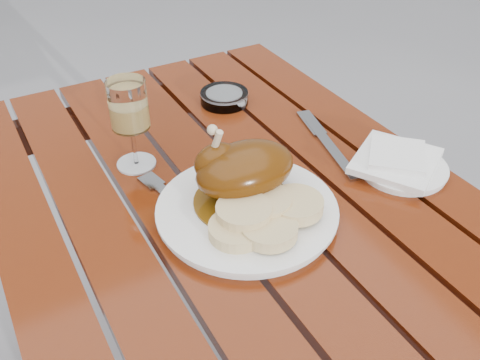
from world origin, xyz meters
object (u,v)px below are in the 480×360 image
at_px(table, 239,336).
at_px(side_plate, 402,168).
at_px(wine_glass, 131,125).
at_px(dinner_plate, 247,211).
at_px(ashtray, 224,97).

bearing_deg(table, side_plate, -12.03).
bearing_deg(side_plate, wine_glass, 148.45).
xyz_separation_m(table, wine_glass, (-0.12, 0.20, 0.46)).
xyz_separation_m(table, dinner_plate, (-0.01, -0.04, 0.38)).
distance_m(dinner_plate, wine_glass, 0.27).
height_order(dinner_plate, ashtray, ashtray).
xyz_separation_m(wine_glass, side_plate, (0.44, -0.27, -0.08)).
xyz_separation_m(side_plate, ashtray, (-0.17, 0.41, 0.01)).
bearing_deg(wine_glass, ashtray, 27.47).
distance_m(side_plate, ashtray, 0.44).
distance_m(wine_glass, ashtray, 0.31).
bearing_deg(dinner_plate, side_plate, -5.19).
bearing_deg(table, dinner_plate, -99.17).
bearing_deg(wine_glass, dinner_plate, -64.99).
relative_size(table, ashtray, 10.86).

